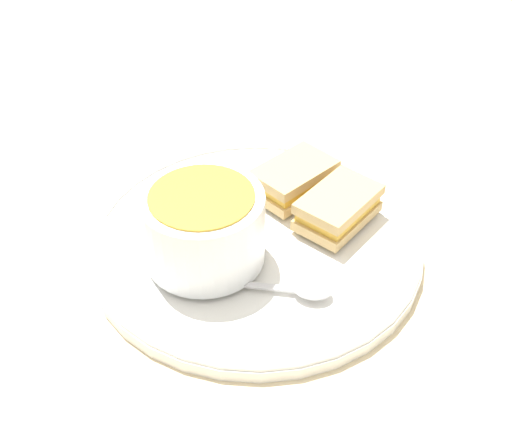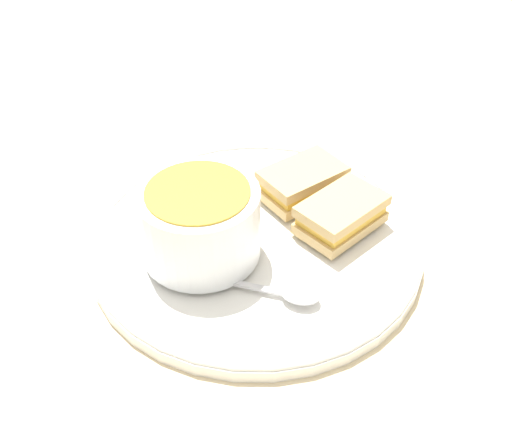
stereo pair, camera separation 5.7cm
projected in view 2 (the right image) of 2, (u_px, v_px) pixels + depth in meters
ground_plane at (256, 245)px, 0.59m from camera, size 2.40×2.40×0.00m
plate at (256, 238)px, 0.59m from camera, size 0.32×0.32×0.02m
soup_bowl at (200, 222)px, 0.54m from camera, size 0.11×0.11×0.07m
spoon at (290, 293)px, 0.52m from camera, size 0.10×0.08×0.01m
sandwich_half_near at (341, 214)px, 0.58m from camera, size 0.06×0.09×0.03m
sandwich_half_far at (302, 182)px, 0.62m from camera, size 0.06×0.09×0.03m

